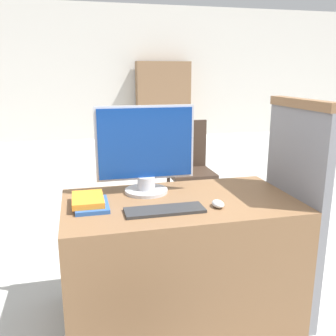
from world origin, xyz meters
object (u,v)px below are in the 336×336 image
Objects in this scene: mouse at (218,204)px; book_stack at (90,202)px; monitor at (146,152)px; keyboard at (165,210)px; far_chair at (189,163)px.

book_stack reaches higher than mouse.
mouse is at bearing -14.52° from book_stack.
book_stack is at bearing 165.48° from mouse.
mouse is 0.35× the size of book_stack.
monitor is 1.40× the size of keyboard.
keyboard is 2.00m from far_chair.
monitor is at bearing -159.53° from far_chair.
keyboard is at bearing -84.29° from monitor.
monitor reaches higher than keyboard.
monitor is 0.52m from mouse.
monitor is 6.03× the size of mouse.
far_chair reaches higher than book_stack.
far_chair reaches higher than keyboard.
book_stack is 0.29× the size of far_chair.
keyboard is at bearing 179.79° from mouse.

